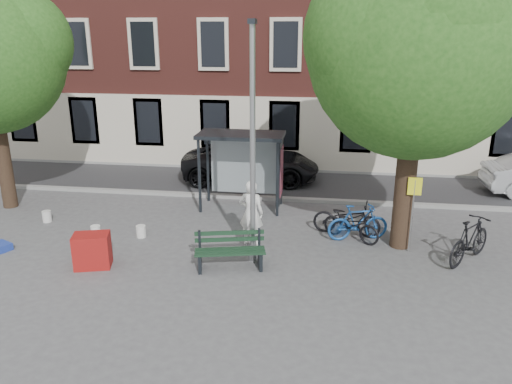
{
  "coord_description": "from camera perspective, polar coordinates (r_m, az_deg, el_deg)",
  "views": [
    {
      "loc": [
        1.83,
        -11.99,
        5.85
      ],
      "look_at": [
        -0.14,
        1.57,
        1.4
      ],
      "focal_mm": 35.0,
      "sensor_mm": 36.0,
      "label": 1
    }
  ],
  "objects": [
    {
      "name": "ground",
      "position": [
        13.47,
        -0.36,
        -7.75
      ],
      "size": [
        90.0,
        90.0,
        0.0
      ],
      "primitive_type": "plane",
      "color": "#4C4C4F",
      "rests_on": "ground"
    },
    {
      "name": "red_stand",
      "position": [
        13.59,
        -18.21,
        -6.38
      ],
      "size": [
        1.03,
        0.82,
        0.9
      ],
      "primitive_type": "cube",
      "rotation": [
        0.0,
        0.0,
        0.27
      ],
      "color": "maroon",
      "rests_on": "ground"
    },
    {
      "name": "blue_crate",
      "position": [
        15.72,
        -27.13,
        -5.57
      ],
      "size": [
        0.67,
        0.59,
        0.2
      ],
      "primitive_type": "cube",
      "rotation": [
        0.0,
        0.0,
        -0.43
      ],
      "color": "#203796",
      "rests_on": "ground"
    },
    {
      "name": "bike_d",
      "position": [
        14.27,
        23.24,
        -5.09
      ],
      "size": [
        1.75,
        1.93,
        1.22
      ],
      "primitive_type": "imported",
      "rotation": [
        0.0,
        0.0,
        2.44
      ],
      "color": "black",
      "rests_on": "ground"
    },
    {
      "name": "notice_sign",
      "position": [
        14.03,
        17.58,
        -0.56
      ],
      "size": [
        0.37,
        0.04,
        2.13
      ],
      "rotation": [
        0.0,
        0.0,
        -0.02
      ],
      "color": "#9EA0A3",
      "rests_on": "ground"
    },
    {
      "name": "car_dark",
      "position": [
        20.18,
        -0.6,
        3.38
      ],
      "size": [
        5.68,
        3.02,
        1.52
      ],
      "primitive_type": "imported",
      "rotation": [
        0.0,
        0.0,
        1.66
      ],
      "color": "black",
      "rests_on": "ground"
    },
    {
      "name": "lamppost",
      "position": [
        12.51,
        -0.39,
        3.81
      ],
      "size": [
        0.28,
        0.35,
        6.11
      ],
      "color": "#9EA0A3",
      "rests_on": "ground"
    },
    {
      "name": "road",
      "position": [
        19.96,
        2.65,
        0.94
      ],
      "size": [
        40.0,
        4.0,
        0.01
      ],
      "primitive_type": "cube",
      "color": "#28282B",
      "rests_on": "ground"
    },
    {
      "name": "bucket_c",
      "position": [
        17.32,
        -22.79,
        -2.58
      ],
      "size": [
        0.33,
        0.33,
        0.36
      ],
      "primitive_type": "cylinder",
      "rotation": [
        0.0,
        0.0,
        0.21
      ],
      "color": "silver",
      "rests_on": "ground"
    },
    {
      "name": "curb_near",
      "position": [
        18.05,
        2.01,
        -0.74
      ],
      "size": [
        40.0,
        0.25,
        0.12
      ],
      "primitive_type": "cube",
      "color": "gray",
      "rests_on": "ground"
    },
    {
      "name": "curb_far",
      "position": [
        21.85,
        3.17,
        2.59
      ],
      "size": [
        40.0,
        0.25,
        0.12
      ],
      "primitive_type": "cube",
      "color": "gray",
      "rests_on": "ground"
    },
    {
      "name": "bench",
      "position": [
        12.9,
        -2.99,
        -6.91
      ],
      "size": [
        1.88,
        0.97,
        0.92
      ],
      "rotation": [
        0.0,
        0.0,
        0.23
      ],
      "color": "#1E2328",
      "rests_on": "ground"
    },
    {
      "name": "bucket_a",
      "position": [
        15.54,
        -17.85,
        -4.32
      ],
      "size": [
        0.3,
        0.3,
        0.36
      ],
      "primitive_type": "cylinder",
      "rotation": [
        0.0,
        0.0,
        -0.07
      ],
      "color": "white",
      "rests_on": "ground"
    },
    {
      "name": "bike_a",
      "position": [
        15.1,
        10.33,
        -2.97
      ],
      "size": [
        2.1,
        1.04,
        1.05
      ],
      "primitive_type": "imported",
      "rotation": [
        0.0,
        0.0,
        1.39
      ],
      "color": "black",
      "rests_on": "ground"
    },
    {
      "name": "bike_b",
      "position": [
        14.79,
        11.57,
        -3.42
      ],
      "size": [
        1.87,
        0.99,
        1.08
      ],
      "primitive_type": "imported",
      "rotation": [
        0.0,
        0.0,
        1.85
      ],
      "color": "#1A4B92",
      "rests_on": "ground"
    },
    {
      "name": "bike_c",
      "position": [
        14.78,
        10.82,
        -3.69
      ],
      "size": [
        1.86,
        1.47,
        0.94
      ],
      "primitive_type": "imported",
      "rotation": [
        0.0,
        0.0,
        1.02
      ],
      "color": "black",
      "rests_on": "ground"
    },
    {
      "name": "bucket_b",
      "position": [
        15.2,
        -13.01,
        -4.4
      ],
      "size": [
        0.36,
        0.36,
        0.36
      ],
      "primitive_type": "cylinder",
      "rotation": [
        0.0,
        0.0,
        -0.34
      ],
      "color": "silver",
      "rests_on": "ground"
    },
    {
      "name": "bus_shelter",
      "position": [
        16.75,
        -0.33,
        4.41
      ],
      "size": [
        2.85,
        1.45,
        2.62
      ],
      "color": "#1E2328",
      "rests_on": "ground"
    },
    {
      "name": "building_row",
      "position": [
        25.09,
        4.35,
        20.56
      ],
      "size": [
        30.0,
        8.0,
        14.0
      ],
      "primitive_type": "cube",
      "color": "brown",
      "rests_on": "ground"
    },
    {
      "name": "tree_right",
      "position": [
        13.56,
        18.28,
        16.14
      ],
      "size": [
        5.76,
        5.6,
        8.2
      ],
      "color": "black",
      "rests_on": "ground"
    },
    {
      "name": "painter",
      "position": [
        14.03,
        -0.55,
        -2.42
      ],
      "size": [
        0.74,
        0.52,
        1.91
      ],
      "primitive_type": "imported",
      "rotation": [
        0.0,
        0.0,
        3.05
      ],
      "color": "white",
      "rests_on": "ground"
    }
  ]
}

